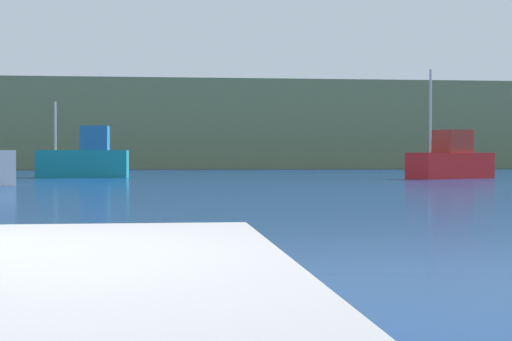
# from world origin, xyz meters

# --- Properties ---
(hillside_backdrop) EXTENTS (140.00, 13.83, 7.50)m
(hillside_backdrop) POSITION_xyz_m (0.00, 71.81, 3.75)
(hillside_backdrop) COLOR #6B7A51
(hillside_backdrop) RESTS_ON ground
(fishing_boat_teal) EXTENTS (4.84, 1.62, 4.02)m
(fishing_boat_teal) POSITION_xyz_m (-3.09, 41.89, 0.98)
(fishing_boat_teal) COLOR teal
(fishing_boat_teal) RESTS_ON ground
(fishing_boat_red) EXTENTS (4.99, 3.62, 5.42)m
(fishing_boat_red) POSITION_xyz_m (15.51, 37.51, 0.92)
(fishing_boat_red) COLOR red
(fishing_boat_red) RESTS_ON ground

